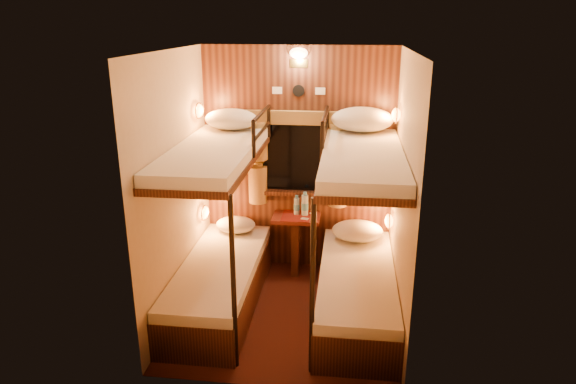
# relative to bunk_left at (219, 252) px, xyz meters

# --- Properties ---
(floor) EXTENTS (2.10, 2.10, 0.00)m
(floor) POSITION_rel_bunk_left_xyz_m (0.65, -0.07, -0.56)
(floor) COLOR #35150E
(floor) RESTS_ON ground
(ceiling) EXTENTS (2.10, 2.10, 0.00)m
(ceiling) POSITION_rel_bunk_left_xyz_m (0.65, -0.07, 1.84)
(ceiling) COLOR silver
(ceiling) RESTS_ON wall_back
(wall_back) EXTENTS (2.40, 0.00, 2.40)m
(wall_back) POSITION_rel_bunk_left_xyz_m (0.65, 0.98, 0.64)
(wall_back) COLOR #C6B293
(wall_back) RESTS_ON floor
(wall_front) EXTENTS (2.40, 0.00, 2.40)m
(wall_front) POSITION_rel_bunk_left_xyz_m (0.65, -1.12, 0.64)
(wall_front) COLOR #C6B293
(wall_front) RESTS_ON floor
(wall_left) EXTENTS (0.00, 2.40, 2.40)m
(wall_left) POSITION_rel_bunk_left_xyz_m (-0.35, -0.07, 0.64)
(wall_left) COLOR #C6B293
(wall_left) RESTS_ON floor
(wall_right) EXTENTS (0.00, 2.40, 2.40)m
(wall_right) POSITION_rel_bunk_left_xyz_m (1.65, -0.07, 0.64)
(wall_right) COLOR #C6B293
(wall_right) RESTS_ON floor
(back_panel) EXTENTS (2.00, 0.03, 2.40)m
(back_panel) POSITION_rel_bunk_left_xyz_m (0.65, 0.97, 0.64)
(back_panel) COLOR black
(back_panel) RESTS_ON floor
(bunk_left) EXTENTS (0.72, 1.90, 1.82)m
(bunk_left) POSITION_rel_bunk_left_xyz_m (0.00, 0.00, 0.00)
(bunk_left) COLOR black
(bunk_left) RESTS_ON floor
(bunk_right) EXTENTS (0.72, 1.90, 1.82)m
(bunk_right) POSITION_rel_bunk_left_xyz_m (1.30, 0.00, 0.00)
(bunk_right) COLOR black
(bunk_right) RESTS_ON floor
(window) EXTENTS (1.00, 0.12, 0.79)m
(window) POSITION_rel_bunk_left_xyz_m (0.65, 0.94, 0.62)
(window) COLOR black
(window) RESTS_ON back_panel
(curtains) EXTENTS (1.10, 0.22, 1.00)m
(curtains) POSITION_rel_bunk_left_xyz_m (0.65, 0.90, 0.71)
(curtains) COLOR brown
(curtains) RESTS_ON back_panel
(back_fixtures) EXTENTS (0.54, 0.09, 0.48)m
(back_fixtures) POSITION_rel_bunk_left_xyz_m (0.65, 0.93, 1.69)
(back_fixtures) COLOR black
(back_fixtures) RESTS_ON back_panel
(reading_lamps) EXTENTS (2.00, 0.20, 1.25)m
(reading_lamps) POSITION_rel_bunk_left_xyz_m (0.65, 0.63, 0.68)
(reading_lamps) COLOR orange
(reading_lamps) RESTS_ON wall_left
(table) EXTENTS (0.50, 0.34, 0.66)m
(table) POSITION_rel_bunk_left_xyz_m (0.65, 0.78, -0.14)
(table) COLOR maroon
(table) RESTS_ON floor
(bottle_left) EXTENTS (0.06, 0.06, 0.22)m
(bottle_left) POSITION_rel_bunk_left_xyz_m (0.65, 0.83, 0.18)
(bottle_left) COLOR #99BFE5
(bottle_left) RESTS_ON table
(bottle_right) EXTENTS (0.08, 0.08, 0.26)m
(bottle_right) POSITION_rel_bunk_left_xyz_m (0.74, 0.82, 0.20)
(bottle_right) COLOR #99BFE5
(bottle_right) RESTS_ON table
(sachet_a) EXTENTS (0.09, 0.08, 0.01)m
(sachet_a) POSITION_rel_bunk_left_xyz_m (0.75, 0.70, 0.09)
(sachet_a) COLOR silver
(sachet_a) RESTS_ON table
(sachet_b) EXTENTS (0.07, 0.06, 0.01)m
(sachet_b) POSITION_rel_bunk_left_xyz_m (0.81, 0.88, 0.09)
(sachet_b) COLOR silver
(sachet_b) RESTS_ON table
(pillow_lower_left) EXTENTS (0.43, 0.31, 0.17)m
(pillow_lower_left) POSITION_rel_bunk_left_xyz_m (-0.00, 0.73, -0.02)
(pillow_lower_left) COLOR silver
(pillow_lower_left) RESTS_ON bunk_left
(pillow_lower_right) EXTENTS (0.53, 0.38, 0.21)m
(pillow_lower_right) POSITION_rel_bunk_left_xyz_m (1.30, 0.67, 0.00)
(pillow_lower_right) COLOR silver
(pillow_lower_right) RESTS_ON bunk_right
(pillow_upper_left) EXTENTS (0.53, 0.38, 0.21)m
(pillow_upper_left) POSITION_rel_bunk_left_xyz_m (-0.00, 0.70, 1.13)
(pillow_upper_left) COLOR silver
(pillow_upper_left) RESTS_ON bunk_left
(pillow_upper_right) EXTENTS (0.61, 0.44, 0.24)m
(pillow_upper_right) POSITION_rel_bunk_left_xyz_m (1.30, 0.75, 1.15)
(pillow_upper_right) COLOR silver
(pillow_upper_right) RESTS_ON bunk_right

